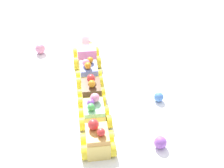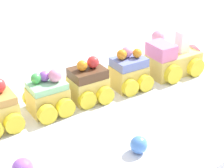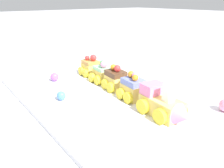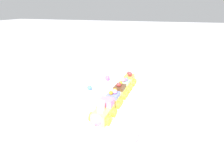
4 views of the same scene
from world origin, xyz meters
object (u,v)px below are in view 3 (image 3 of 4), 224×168
object	(u,v)px
cake_car_mint	(103,74)
cake_car_blueberry	(133,89)
cake_car_caramel	(91,68)
gumball_blue	(61,96)
cake_car_chocolate	(116,80)
cake_train_locomotive	(164,105)
gumball_purple	(55,77)

from	to	relation	value
cake_car_mint	cake_car_blueberry	bearing A→B (deg)	0.02
cake_car_blueberry	cake_car_caramel	xyz separation A→B (m)	(-0.23, 0.02, -0.00)
cake_car_caramel	gumball_blue	size ratio (longest dim) A/B	3.08
cake_car_mint	gumball_blue	size ratio (longest dim) A/B	3.08
cake_car_blueberry	cake_car_mint	bearing A→B (deg)	-179.98
cake_car_chocolate	cake_car_mint	xyz separation A→B (m)	(-0.07, 0.01, -0.00)
cake_car_mint	cake_car_caramel	xyz separation A→B (m)	(-0.08, 0.01, -0.00)
cake_train_locomotive	cake_car_chocolate	xyz separation A→B (m)	(-0.19, 0.02, 0.00)
gumball_blue	gumball_purple	bearing A→B (deg)	161.85
cake_car_caramel	cake_car_chocolate	bearing A→B (deg)	-0.11
gumball_purple	cake_car_blueberry	bearing A→B (deg)	22.81
cake_train_locomotive	cake_car_mint	bearing A→B (deg)	179.98
cake_train_locomotive	gumball_purple	xyz separation A→B (m)	(-0.36, -0.10, -0.01)
gumball_blue	cake_car_chocolate	bearing A→B (deg)	80.17
cake_car_mint	gumball_blue	bearing A→B (deg)	-70.53
cake_train_locomotive	gumball_blue	bearing A→B (deg)	-141.76
cake_car_chocolate	cake_train_locomotive	bearing A→B (deg)	0.02
gumball_blue	cake_car_caramel	bearing A→B (deg)	125.62
cake_car_caramel	gumball_purple	world-z (taller)	cake_car_caramel
cake_car_mint	gumball_blue	world-z (taller)	cake_car_mint
cake_car_chocolate	gumball_blue	xyz separation A→B (m)	(-0.03, -0.16, -0.02)
cake_train_locomotive	cake_car_caramel	size ratio (longest dim) A/B	1.76
gumball_blue	cake_car_blueberry	bearing A→B (deg)	54.68
cake_car_caramel	gumball_purple	size ratio (longest dim) A/B	2.73
cake_train_locomotive	cake_car_blueberry	world-z (taller)	cake_train_locomotive
cake_car_caramel	gumball_purple	xyz separation A→B (m)	(-0.02, -0.12, -0.01)
cake_car_blueberry	gumball_purple	xyz separation A→B (m)	(-0.25, -0.10, -0.01)
cake_car_chocolate	gumball_blue	size ratio (longest dim) A/B	3.15
cake_car_chocolate	cake_car_mint	world-z (taller)	cake_car_chocolate
cake_car_blueberry	cake_train_locomotive	bearing A→B (deg)	-0.09
cake_car_blueberry	cake_car_caramel	world-z (taller)	same
cake_car_caramel	cake_car_mint	bearing A→B (deg)	-0.07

